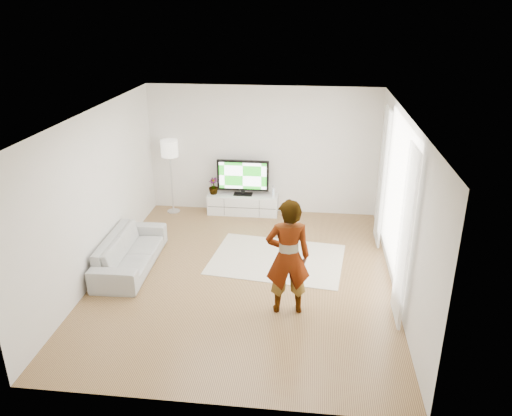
# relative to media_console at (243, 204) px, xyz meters

# --- Properties ---
(floor) EXTENTS (6.00, 6.00, 0.00)m
(floor) POSITION_rel_media_console_xyz_m (0.41, -2.76, -0.22)
(floor) COLOR #A6804B
(floor) RESTS_ON ground
(ceiling) EXTENTS (6.00, 6.00, 0.00)m
(ceiling) POSITION_rel_media_console_xyz_m (0.41, -2.76, 2.58)
(ceiling) COLOR white
(ceiling) RESTS_ON wall_back
(wall_left) EXTENTS (0.02, 6.00, 2.80)m
(wall_left) POSITION_rel_media_console_xyz_m (-2.09, -2.76, 1.18)
(wall_left) COLOR silver
(wall_left) RESTS_ON floor
(wall_right) EXTENTS (0.02, 6.00, 2.80)m
(wall_right) POSITION_rel_media_console_xyz_m (2.91, -2.76, 1.18)
(wall_right) COLOR silver
(wall_right) RESTS_ON floor
(wall_back) EXTENTS (5.00, 0.02, 2.80)m
(wall_back) POSITION_rel_media_console_xyz_m (0.41, 0.24, 1.18)
(wall_back) COLOR silver
(wall_back) RESTS_ON floor
(wall_front) EXTENTS (5.00, 0.02, 2.80)m
(wall_front) POSITION_rel_media_console_xyz_m (0.41, -5.76, 1.18)
(wall_front) COLOR silver
(wall_front) RESTS_ON floor
(window) EXTENTS (0.01, 2.60, 2.50)m
(window) POSITION_rel_media_console_xyz_m (2.89, -2.46, 1.23)
(window) COLOR white
(window) RESTS_ON wall_right
(curtain_near) EXTENTS (0.04, 0.70, 2.60)m
(curtain_near) POSITION_rel_media_console_xyz_m (2.81, -3.76, 1.13)
(curtain_near) COLOR white
(curtain_near) RESTS_ON floor
(curtain_far) EXTENTS (0.04, 0.70, 2.60)m
(curtain_far) POSITION_rel_media_console_xyz_m (2.81, -1.16, 1.13)
(curtain_far) COLOR white
(curtain_far) RESTS_ON floor
(media_console) EXTENTS (1.55, 0.44, 0.44)m
(media_console) POSITION_rel_media_console_xyz_m (0.00, 0.00, 0.00)
(media_console) COLOR white
(media_console) RESTS_ON floor
(television) EXTENTS (1.14, 0.22, 0.79)m
(television) POSITION_rel_media_console_xyz_m (0.00, 0.03, 0.65)
(television) COLOR black
(television) RESTS_ON media_console
(game_console) EXTENTS (0.07, 0.17, 0.22)m
(game_console) POSITION_rel_media_console_xyz_m (0.68, -0.00, 0.33)
(game_console) COLOR white
(game_console) RESTS_ON media_console
(potted_plant) EXTENTS (0.27, 0.27, 0.37)m
(potted_plant) POSITION_rel_media_console_xyz_m (-0.66, 0.00, 0.40)
(potted_plant) COLOR #3F7238
(potted_plant) RESTS_ON media_console
(rug) EXTENTS (2.55, 1.98, 0.01)m
(rug) POSITION_rel_media_console_xyz_m (0.92, -2.10, -0.21)
(rug) COLOR beige
(rug) RESTS_ON floor
(player) EXTENTS (0.72, 0.53, 1.82)m
(player) POSITION_rel_media_console_xyz_m (1.19, -3.72, 0.70)
(player) COLOR #334772
(player) RESTS_ON rug
(sofa) EXTENTS (0.86, 2.07, 0.60)m
(sofa) POSITION_rel_media_console_xyz_m (-1.65, -2.65, 0.08)
(sofa) COLOR #ACACA7
(sofa) RESTS_ON floor
(floor_lamp) EXTENTS (0.37, 0.37, 1.65)m
(floor_lamp) POSITION_rel_media_console_xyz_m (-1.58, -0.08, 1.18)
(floor_lamp) COLOR silver
(floor_lamp) RESTS_ON floor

